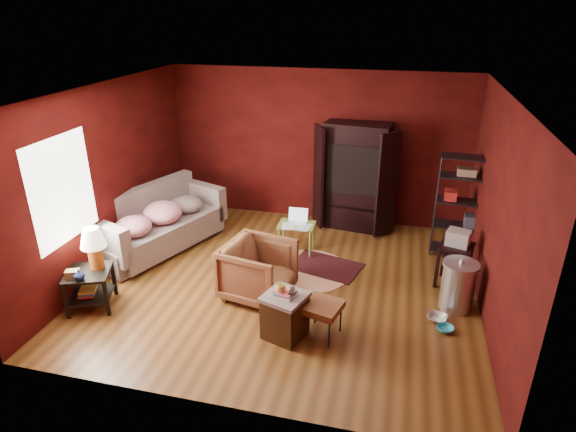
# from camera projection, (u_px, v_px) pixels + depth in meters

# --- Properties ---
(room) EXTENTS (5.54, 5.04, 2.84)m
(room) POSITION_uv_depth(u_px,v_px,m) (282.00, 195.00, 6.62)
(room) COLOR brown
(room) RESTS_ON ground
(sofa) EXTENTS (1.46, 2.35, 0.89)m
(sofa) POSITION_uv_depth(u_px,v_px,m) (157.00, 224.00, 8.03)
(sofa) COLOR slate
(sofa) RESTS_ON ground
(armchair) EXTENTS (0.97, 1.01, 0.90)m
(armchair) POSITION_uv_depth(u_px,v_px,m) (258.00, 268.00, 6.69)
(armchair) COLOR black
(armchair) RESTS_ON ground
(pet_bowl_steel) EXTENTS (0.27, 0.14, 0.26)m
(pet_bowl_steel) POSITION_uv_depth(u_px,v_px,m) (438.00, 312.00, 6.28)
(pet_bowl_steel) COLOR silver
(pet_bowl_steel) RESTS_ON ground
(pet_bowl_turquoise) EXTENTS (0.22, 0.12, 0.21)m
(pet_bowl_turquoise) POSITION_uv_depth(u_px,v_px,m) (446.00, 324.00, 6.08)
(pet_bowl_turquoise) COLOR #29A7C0
(pet_bowl_turquoise) RESTS_ON ground
(vase) EXTENTS (0.18, 0.18, 0.14)m
(vase) POSITION_uv_depth(u_px,v_px,m) (79.00, 275.00, 6.20)
(vase) COLOR #0D1944
(vase) RESTS_ON side_table
(mug) EXTENTS (0.12, 0.10, 0.12)m
(mug) POSITION_uv_depth(u_px,v_px,m) (281.00, 287.00, 5.74)
(mug) COLOR #DDD06C
(mug) RESTS_ON hamper
(side_table) EXTENTS (0.74, 0.74, 1.13)m
(side_table) POSITION_uv_depth(u_px,v_px,m) (91.00, 261.00, 6.42)
(side_table) COLOR black
(side_table) RESTS_ON ground
(sofa_cushions) EXTENTS (1.64, 2.44, 0.95)m
(sofa_cushions) POSITION_uv_depth(u_px,v_px,m) (158.00, 223.00, 8.04)
(sofa_cushions) COLOR slate
(sofa_cushions) RESTS_ON sofa
(hamper) EXTENTS (0.61, 0.61, 0.68)m
(hamper) POSITION_uv_depth(u_px,v_px,m) (285.00, 315.00, 5.92)
(hamper) COLOR #40250E
(hamper) RESTS_ON ground
(footstool) EXTENTS (0.55, 0.55, 0.46)m
(footstool) POSITION_uv_depth(u_px,v_px,m) (322.00, 308.00, 5.90)
(footstool) COLOR black
(footstool) RESTS_ON ground
(rug_round) EXTENTS (1.43, 1.43, 0.01)m
(rug_round) POSITION_uv_depth(u_px,v_px,m) (307.00, 270.00, 7.51)
(rug_round) COLOR #EEE2C6
(rug_round) RESTS_ON ground
(rug_oriental) EXTENTS (1.21, 0.96, 0.01)m
(rug_oriental) POSITION_uv_depth(u_px,v_px,m) (326.00, 266.00, 7.61)
(rug_oriental) COLOR #441217
(rug_oriental) RESTS_ON ground
(laptop_desk) EXTENTS (0.60, 0.49, 0.73)m
(laptop_desk) POSITION_uv_depth(u_px,v_px,m) (297.00, 227.00, 7.91)
(laptop_desk) COLOR olive
(laptop_desk) RESTS_ON ground
(tv_armoire) EXTENTS (1.52, 0.92, 1.95)m
(tv_armoire) POSITION_uv_depth(u_px,v_px,m) (355.00, 174.00, 8.62)
(tv_armoire) COLOR black
(tv_armoire) RESTS_ON ground
(wire_shelving) EXTENTS (0.85, 0.41, 1.69)m
(wire_shelving) POSITION_uv_depth(u_px,v_px,m) (463.00, 202.00, 7.64)
(wire_shelving) COLOR #27292F
(wire_shelving) RESTS_ON ground
(small_stand) EXTENTS (0.55, 0.55, 0.89)m
(small_stand) POSITION_uv_depth(u_px,v_px,m) (457.00, 245.00, 6.87)
(small_stand) COLOR black
(small_stand) RESTS_ON ground
(trash_can) EXTENTS (0.49, 0.49, 0.75)m
(trash_can) POSITION_uv_depth(u_px,v_px,m) (458.00, 285.00, 6.46)
(trash_can) COLOR silver
(trash_can) RESTS_ON ground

